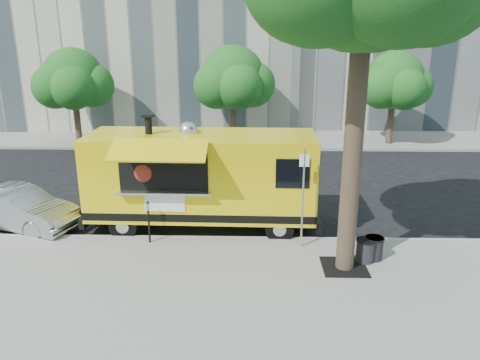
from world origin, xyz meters
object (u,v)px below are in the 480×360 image
(trash_bin_right, at_px, (374,247))
(trash_bin_left, at_px, (365,250))
(far_tree_b, at_px, (233,77))
(sedan, at_px, (18,208))
(far_tree_a, at_px, (73,79))
(parking_meter, at_px, (148,217))
(food_truck, at_px, (201,177))
(sign_post, at_px, (303,193))
(far_tree_c, at_px, (394,80))

(trash_bin_right, bearing_deg, trash_bin_left, -150.65)
(far_tree_b, relative_size, sedan, 1.32)
(far_tree_a, distance_m, far_tree_b, 9.01)
(parking_meter, relative_size, trash_bin_right, 2.05)
(food_truck, relative_size, trash_bin_left, 11.67)
(far_tree_a, distance_m, food_truck, 14.91)
(sign_post, bearing_deg, far_tree_b, 100.15)
(parking_meter, height_order, trash_bin_right, parking_meter)
(far_tree_a, relative_size, parking_meter, 4.01)
(far_tree_a, xyz_separation_m, food_truck, (8.43, -12.13, -2.01))
(trash_bin_left, bearing_deg, far_tree_a, 131.90)
(far_tree_b, xyz_separation_m, food_truck, (-0.57, -12.53, -2.07))
(far_tree_a, distance_m, trash_bin_right, 20.14)
(trash_bin_left, height_order, trash_bin_right, same)
(far_tree_b, distance_m, trash_bin_right, 16.00)
(sign_post, bearing_deg, far_tree_a, 129.83)
(parking_meter, xyz_separation_m, sedan, (-4.64, 1.35, -0.29))
(far_tree_b, relative_size, food_truck, 0.72)
(food_truck, height_order, trash_bin_left, food_truck)
(far_tree_a, relative_size, trash_bin_left, 8.22)
(trash_bin_right, bearing_deg, sign_post, 159.40)
(far_tree_a, relative_size, sign_post, 1.79)
(sign_post, height_order, trash_bin_right, sign_post)
(far_tree_a, height_order, far_tree_c, far_tree_a)
(far_tree_c, xyz_separation_m, parking_meter, (-11.00, -13.75, -2.74))
(sign_post, relative_size, trash_bin_left, 4.60)
(food_truck, bearing_deg, parking_meter, -132.15)
(far_tree_c, xyz_separation_m, sedan, (-15.64, -12.40, -3.03))
(far_tree_a, xyz_separation_m, sedan, (2.36, -12.30, -3.09))
(far_tree_b, relative_size, far_tree_c, 1.06)
(food_truck, distance_m, trash_bin_left, 5.60)
(food_truck, bearing_deg, trash_bin_right, -24.61)
(far_tree_a, relative_size, sedan, 1.28)
(far_tree_c, xyz_separation_m, sign_post, (-6.45, -13.95, -1.87))
(far_tree_c, distance_m, food_truck, 15.65)
(parking_meter, bearing_deg, trash_bin_left, -9.91)
(sign_post, bearing_deg, trash_bin_right, -20.60)
(sedan, bearing_deg, trash_bin_right, -82.05)
(sign_post, distance_m, sedan, 9.39)
(far_tree_c, bearing_deg, sign_post, -114.81)
(far_tree_c, bearing_deg, parking_meter, -128.66)
(sign_post, distance_m, trash_bin_left, 2.33)
(far_tree_a, height_order, parking_meter, far_tree_a)
(sign_post, xyz_separation_m, trash_bin_left, (1.68, -0.89, -1.35))
(far_tree_a, bearing_deg, trash_bin_right, -47.21)
(sedan, bearing_deg, food_truck, -68.88)
(far_tree_a, height_order, far_tree_b, far_tree_b)
(far_tree_a, relative_size, far_tree_b, 0.97)
(far_tree_a, relative_size, food_truck, 0.70)
(sedan, relative_size, trash_bin_right, 6.40)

